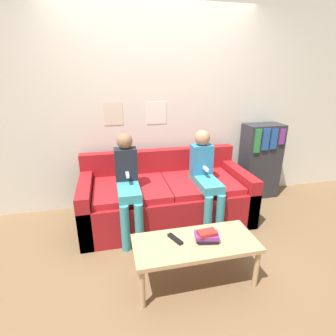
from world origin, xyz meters
name	(u,v)px	position (x,y,z in m)	size (l,w,h in m)	color
ground_plane	(177,245)	(0.00, 0.00, 0.00)	(10.00, 10.00, 0.00)	brown
wall_back	(156,107)	(0.00, 1.13, 1.30)	(8.00, 0.06, 2.60)	silver
couch	(166,197)	(0.00, 0.57, 0.28)	(1.98, 0.92, 0.79)	maroon
coffee_table	(195,246)	(0.02, -0.50, 0.35)	(1.03, 0.46, 0.39)	tan
person_left	(128,181)	(-0.46, 0.36, 0.63)	(0.24, 0.61, 1.11)	teal
person_right	(205,174)	(0.42, 0.36, 0.63)	(0.24, 0.61, 1.11)	teal
tv_remote	(175,239)	(-0.14, -0.44, 0.40)	(0.10, 0.17, 0.02)	black
book_stack	(207,236)	(0.11, -0.50, 0.43)	(0.22, 0.17, 0.09)	black
bookshelf	(260,161)	(1.46, 0.92, 0.53)	(0.52, 0.33, 1.05)	#2D2D33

